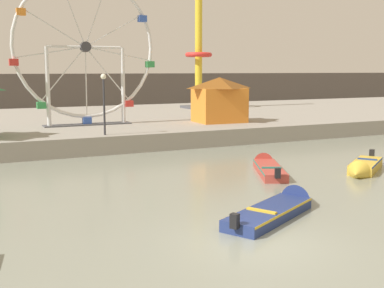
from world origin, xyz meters
TOP-DOWN VIEW (x-y plane):
  - ground_plane at (0.00, 0.00)m, footprint 240.00×240.00m
  - quay_promenade at (0.00, 28.05)m, footprint 110.00×24.23m
  - distant_town_skyline at (0.00, 49.66)m, footprint 140.00×3.00m
  - motorboat_navy_blue at (2.54, 2.28)m, footprint 5.16×3.53m
  - motorboat_faded_red at (6.07, 8.49)m, footprint 3.06×4.99m
  - motorboat_mustard_yellow at (9.83, 6.00)m, footprint 3.89×3.20m
  - ferris_wheel_white_frame at (0.73, 22.50)m, footprint 9.82×1.20m
  - drop_tower_yellow_tower at (14.33, 32.85)m, footprint 2.80×2.80m
  - carnival_booth_orange_canopy at (9.86, 20.31)m, footprint 3.86×3.23m
  - promenade_lamp_near at (0.36, 16.81)m, footprint 0.32×0.32m

SIDE VIEW (x-z plane):
  - ground_plane at x=0.00m, z-range 0.00..0.00m
  - motorboat_navy_blue at x=2.54m, z-range -0.36..0.78m
  - motorboat_faded_red at x=6.07m, z-range -0.30..0.71m
  - motorboat_mustard_yellow at x=9.83m, z-range -0.28..0.80m
  - quay_promenade at x=0.00m, z-range 0.00..1.07m
  - distant_town_skyline at x=0.00m, z-range 0.00..4.40m
  - carnival_booth_orange_canopy at x=9.86m, z-range 1.14..4.38m
  - promenade_lamp_near at x=0.36m, z-range 1.65..5.19m
  - ferris_wheel_white_frame at x=0.73m, z-range 1.10..11.22m
  - drop_tower_yellow_tower at x=14.33m, z-range -0.11..12.99m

